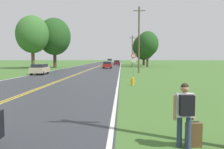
# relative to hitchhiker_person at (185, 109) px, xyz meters

# --- Properties ---
(hitchhiker_person) EXTENTS (0.57, 0.41, 1.68)m
(hitchhiker_person) POSITION_rel_hitchhiker_person_xyz_m (0.00, 0.00, 0.00)
(hitchhiker_person) COLOR navy
(hitchhiker_person) RESTS_ON ground
(suitcase) EXTENTS (0.41, 0.21, 0.68)m
(suitcase) POSITION_rel_hitchhiker_person_xyz_m (0.28, 0.14, -0.71)
(suitcase) COLOR brown
(suitcase) RESTS_ON ground
(fire_hydrant) EXTENTS (0.41, 0.25, 0.69)m
(fire_hydrant) POSITION_rel_hitchhiker_person_xyz_m (-0.68, 13.75, -0.68)
(fire_hydrant) COLOR gold
(fire_hydrant) RESTS_ON ground
(traffic_sign) EXTENTS (0.60, 0.10, 2.83)m
(traffic_sign) POSITION_rel_hitchhiker_person_xyz_m (-0.23, 21.43, 1.12)
(traffic_sign) COLOR gray
(traffic_sign) RESTS_ON ground
(utility_pole_midground) EXTENTS (1.80, 0.24, 9.79)m
(utility_pole_midground) POSITION_rel_hitchhiker_person_xyz_m (0.94, 29.55, 4.02)
(utility_pole_midground) COLOR brown
(utility_pole_midground) RESTS_ON ground
(utility_pole_far) EXTENTS (1.80, 0.24, 8.24)m
(utility_pole_far) POSITION_rel_hitchhiker_person_xyz_m (1.28, 59.00, 3.25)
(utility_pole_far) COLOR brown
(utility_pole_far) RESTS_ON ground
(tree_behind_sign) EXTENTS (5.19, 5.19, 8.59)m
(tree_behind_sign) POSITION_rel_hitchhiker_person_xyz_m (4.59, 51.38, 4.56)
(tree_behind_sign) COLOR #473828
(tree_behind_sign) RESTS_ON ground
(tree_mid_treeline) EXTENTS (6.64, 6.64, 9.22)m
(tree_mid_treeline) POSITION_rel_hitchhiker_person_xyz_m (4.99, 65.23, 4.36)
(tree_mid_treeline) COLOR #473828
(tree_mid_treeline) RESTS_ON ground
(tree_right_cluster) EXTENTS (6.77, 6.77, 11.01)m
(tree_right_cluster) POSITION_rel_hitchhiker_person_xyz_m (-20.19, 43.00, 6.06)
(tree_right_cluster) COLOR brown
(tree_right_cluster) RESTS_ON ground
(tree_far_back) EXTENTS (7.22, 7.22, 11.17)m
(tree_far_back) POSITION_rel_hitchhiker_person_xyz_m (-16.72, 47.11, 5.97)
(tree_far_back) COLOR #473828
(tree_far_back) RESTS_ON ground
(car_champagne_hatchback_approaching) EXTENTS (1.90, 3.91, 1.42)m
(car_champagne_hatchback_approaching) POSITION_rel_hitchhiker_person_xyz_m (-12.78, 25.89, -0.26)
(car_champagne_hatchback_approaching) COLOR black
(car_champagne_hatchback_approaching) RESTS_ON ground
(car_red_hatchback_mid_near) EXTENTS (1.89, 3.69, 1.47)m
(car_red_hatchback_mid_near) POSITION_rel_hitchhiker_person_xyz_m (-4.65, 44.79, -0.24)
(car_red_hatchback_mid_near) COLOR black
(car_red_hatchback_mid_near) RESTS_ON ground
(car_maroon_sedan_mid_far) EXTENTS (1.97, 4.81, 1.47)m
(car_maroon_sedan_mid_far) POSITION_rel_hitchhiker_person_xyz_m (-3.15, 67.41, -0.26)
(car_maroon_sedan_mid_far) COLOR black
(car_maroon_sedan_mid_far) RESTS_ON ground
(car_silver_suv_receding) EXTENTS (1.87, 4.36, 1.82)m
(car_silver_suv_receding) POSITION_rel_hitchhiker_person_xyz_m (-6.00, 82.12, -0.06)
(car_silver_suv_receding) COLOR black
(car_silver_suv_receding) RESTS_ON ground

